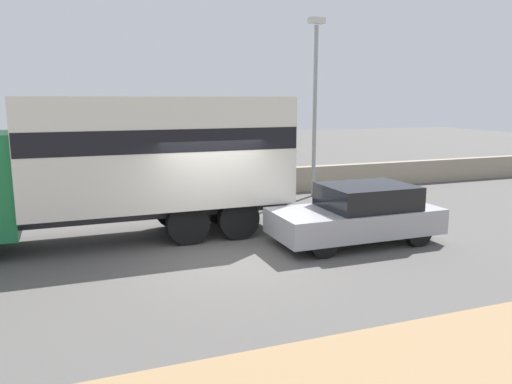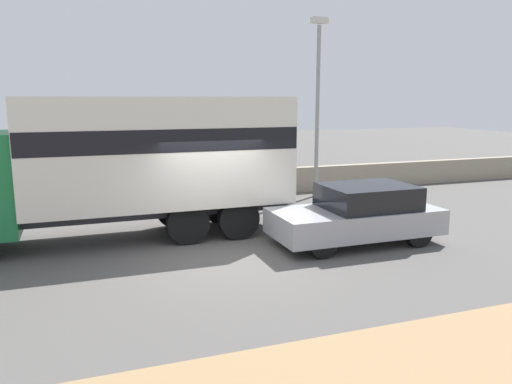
% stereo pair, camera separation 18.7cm
% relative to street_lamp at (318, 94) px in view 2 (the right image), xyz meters
% --- Properties ---
extents(ground_plane, '(80.00, 80.00, 0.00)m').
position_rel_street_lamp_xyz_m(ground_plane, '(-5.05, -5.67, -3.63)').
color(ground_plane, '#514F4C').
extents(stone_wall_backdrop, '(60.00, 0.35, 0.93)m').
position_rel_street_lamp_xyz_m(stone_wall_backdrop, '(-5.05, 0.96, -3.16)').
color(stone_wall_backdrop, gray).
rests_on(stone_wall_backdrop, ground_plane).
extents(street_lamp, '(0.56, 0.28, 6.18)m').
position_rel_street_lamp_xyz_m(street_lamp, '(0.00, 0.00, 0.00)').
color(street_lamp, gray).
rests_on(street_lamp, ground_plane).
extents(box_truck, '(8.59, 2.33, 3.51)m').
position_rel_street_lamp_xyz_m(box_truck, '(-6.86, -3.50, -1.59)').
color(box_truck, '#196B38').
rests_on(box_truck, ground_plane).
extents(car_hatchback, '(4.08, 1.83, 1.42)m').
position_rel_street_lamp_xyz_m(car_hatchback, '(-1.70, -5.70, -2.92)').
color(car_hatchback, '#9E9EA3').
rests_on(car_hatchback, ground_plane).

